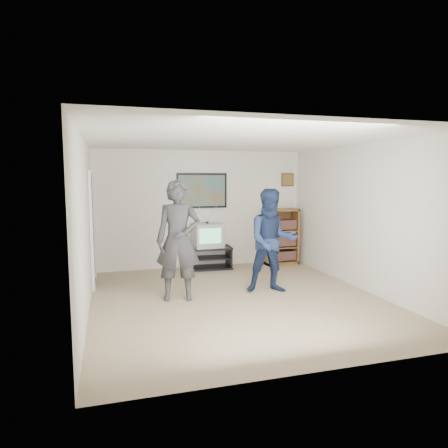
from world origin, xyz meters
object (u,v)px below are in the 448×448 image
person_short (272,241)px  bookshelf (280,236)px  person_tall (178,241)px  media_stand (209,258)px  crt_television (207,235)px

person_short → bookshelf: bearing=73.6°
bookshelf → person_tall: 3.35m
media_stand → person_short: person_short is taller
bookshelf → person_short: size_ratio=0.70×
media_stand → bookshelf: bearing=4.3°
crt_television → bookshelf: 1.70m
crt_television → bookshelf: size_ratio=0.49×
crt_television → person_tall: 2.20m
crt_television → media_stand: bearing=-3.8°
crt_television → person_short: size_ratio=0.34×
media_stand → bookshelf: bookshelf is taller
media_stand → crt_television: 0.49m
media_stand → crt_television: (-0.04, 0.00, 0.49)m
media_stand → person_tall: person_tall is taller
bookshelf → person_tall: person_tall is taller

